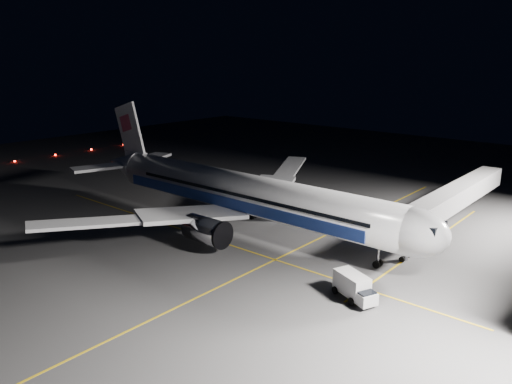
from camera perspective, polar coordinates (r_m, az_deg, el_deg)
The scene contains 12 objects.
ground at distance 71.25m, azimuth -1.13°, elevation -4.28°, with size 200.00×200.00×0.00m, color #4C4C4F.
guide_line_main at distance 65.45m, azimuth 5.48°, elevation -6.15°, with size 0.25×80.00×0.01m, color gold.
guide_line_cross at distance 67.15m, azimuth -4.54°, elevation -5.56°, with size 70.00×0.25×0.01m, color gold.
guide_line_side at distance 68.57m, azimuth 18.67°, elevation -5.90°, with size 0.25×40.00×0.01m, color gold.
airliner at distance 70.39m, azimuth -1.81°, elevation -0.12°, with size 61.48×54.22×16.64m.
jet_bridge at distance 74.43m, azimuth 21.31°, elevation -0.79°, with size 3.60×34.40×6.30m.
taxiway_lights at distance 129.12m, azimuth -25.85°, elevation 3.18°, with size 0.44×60.44×0.44m.
service_truck at distance 52.06m, azimuth 11.20°, elevation -10.56°, with size 5.45×3.85×2.60m.
baggage_tug at distance 78.42m, azimuth 5.57°, elevation -1.81°, with size 3.32×3.04×1.95m.
safety_cone_a at distance 77.63m, azimuth -0.17°, elevation -2.41°, with size 0.36×0.36×0.54m, color orange.
safety_cone_b at distance 78.96m, azimuth 8.42°, elevation -2.22°, with size 0.44×0.44×0.66m, color orange.
safety_cone_c at distance 80.29m, azimuth 6.51°, elevation -1.89°, with size 0.39×0.39×0.59m, color orange.
Camera 1 is at (44.60, -50.21, 23.79)m, focal length 35.00 mm.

